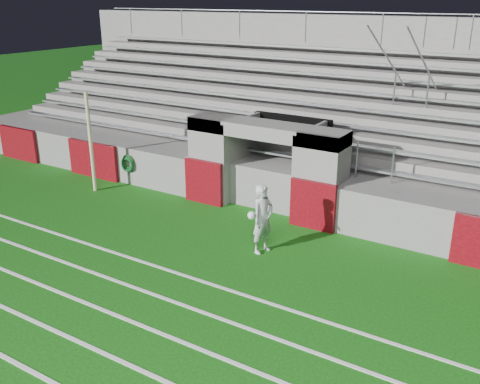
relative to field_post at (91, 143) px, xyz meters
The scene contains 6 objects.
ground 6.02m from the field_post, 19.80° to the right, with size 90.00×90.00×0.00m, color #10510D.
field_post is the anchor object (origin of this frame).
field_markings 8.99m from the field_post, 51.91° to the right, with size 28.00×8.09×0.01m.
stadium_structure 8.12m from the field_post, 47.71° to the left, with size 26.00×8.48×5.42m.
goalkeeper_with_ball 6.91m from the field_post, ahead, with size 0.55×0.74×1.75m.
hose_coil 1.41m from the field_post, 58.20° to the left, with size 0.51×0.15×0.58m.
Camera 1 is at (7.18, -9.45, 6.01)m, focal length 40.00 mm.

